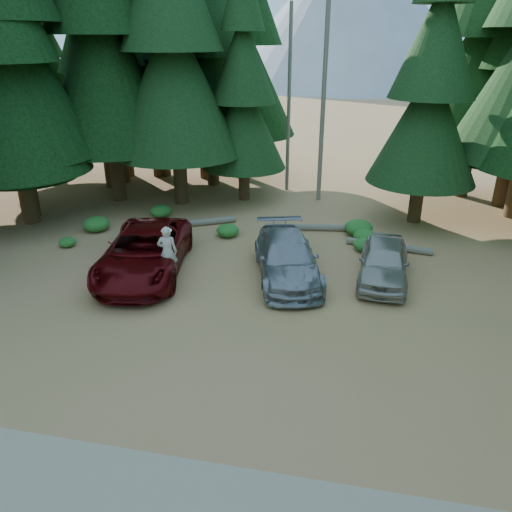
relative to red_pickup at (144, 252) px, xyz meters
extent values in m
plane|color=#A68646|center=(4.85, -3.75, -0.87)|extent=(160.00, 160.00, 0.00)
cylinder|color=#6A6055|center=(5.65, 10.75, 5.13)|extent=(0.24, 0.24, 12.00)
cylinder|color=#6A6055|center=(3.65, 12.25, 4.13)|extent=(0.20, 0.20, 10.00)
cone|color=#919599|center=(-3.15, 91.25, 9.13)|extent=(36.00, 36.00, 20.00)
imported|color=#59070A|center=(0.00, 0.00, 0.00)|extent=(3.95, 6.67, 1.74)
imported|color=#929499|center=(5.36, 0.72, -0.09)|extent=(3.58, 5.75, 1.55)
imported|color=#AAA497|center=(8.90, 1.23, -0.13)|extent=(2.01, 4.45, 1.48)
imported|color=beige|center=(1.29, -0.84, 0.47)|extent=(0.79, 0.61, 1.92)
cylinder|color=white|center=(1.29, -0.79, 1.26)|extent=(0.36, 0.36, 0.04)
cylinder|color=#6A6055|center=(0.08, 5.18, -0.71)|extent=(3.98, 2.33, 0.31)
cylinder|color=#6A6055|center=(9.24, 4.23, -0.72)|extent=(3.60, 0.91, 0.30)
cylinder|color=#6A6055|center=(5.92, 5.86, -0.72)|extent=(4.65, 0.88, 0.30)
ellipsoid|color=#1D6322|center=(-4.06, 3.76, -0.54)|extent=(1.20, 1.20, 0.66)
ellipsoid|color=#1D6322|center=(-1.87, 6.25, -0.58)|extent=(1.06, 1.06, 0.58)
ellipsoid|color=#1D6322|center=(2.13, 4.32, -0.59)|extent=(1.02, 1.02, 0.56)
ellipsoid|color=#1D6322|center=(8.23, 4.84, -0.59)|extent=(1.04, 1.04, 0.57)
ellipsoid|color=#1D6322|center=(8.20, 3.93, -0.61)|extent=(0.93, 0.93, 0.51)
ellipsoid|color=#1D6322|center=(7.93, 5.69, -0.52)|extent=(1.28, 1.28, 0.70)
ellipsoid|color=#1D6322|center=(-4.36, 1.75, -0.67)|extent=(0.74, 0.74, 0.40)
camera|label=1|loc=(7.67, -16.10, 7.52)|focal=35.00mm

